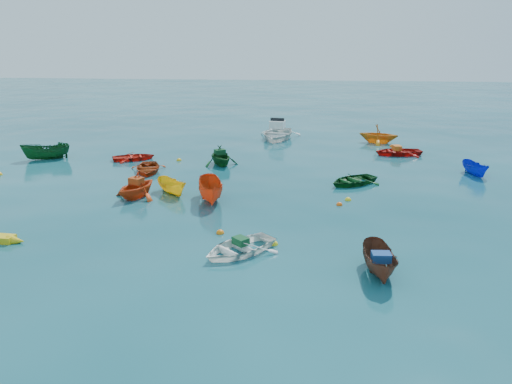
# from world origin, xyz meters

# --- Properties ---
(ground) EXTENTS (160.00, 160.00, 0.00)m
(ground) POSITION_xyz_m (0.00, 0.00, 0.00)
(ground) COLOR #0A3D49
(ground) RESTS_ON ground
(dinghy_white_near) EXTENTS (3.83, 3.88, 0.66)m
(dinghy_white_near) POSITION_xyz_m (0.02, -1.76, 0.00)
(dinghy_white_near) COLOR white
(dinghy_white_near) RESTS_ON ground
(sampan_brown_mid) EXTENTS (1.24, 2.87, 1.09)m
(sampan_brown_mid) POSITION_xyz_m (5.26, -3.01, 0.00)
(sampan_brown_mid) COLOR #572F1F
(sampan_brown_mid) RESTS_ON ground
(dinghy_orange_w) EXTENTS (3.20, 3.42, 1.45)m
(dinghy_orange_w) POSITION_xyz_m (-6.31, 4.73, 0.00)
(dinghy_orange_w) COLOR #DE4414
(dinghy_orange_w) RESTS_ON ground
(sampan_yellow_mid) EXTENTS (2.40, 2.44, 0.96)m
(sampan_yellow_mid) POSITION_xyz_m (-4.59, 5.51, 0.00)
(sampan_yellow_mid) COLOR yellow
(sampan_yellow_mid) RESTS_ON ground
(dinghy_green_e) EXTENTS (3.80, 3.67, 0.64)m
(dinghy_green_e) POSITION_xyz_m (5.25, 8.41, 0.00)
(dinghy_green_e) COLOR #10471A
(dinghy_green_e) RESTS_ON ground
(dinghy_red_nw) EXTENTS (3.41, 2.98, 0.59)m
(dinghy_red_nw) POSITION_xyz_m (-9.27, 12.85, 0.00)
(dinghy_red_nw) COLOR red
(dinghy_red_nw) RESTS_ON ground
(sampan_orange_n) EXTENTS (2.03, 3.50, 1.27)m
(sampan_orange_n) POSITION_xyz_m (-2.29, 4.57, 0.00)
(sampan_orange_n) COLOR #D14113
(sampan_orange_n) RESTS_ON ground
(dinghy_green_n) EXTENTS (3.29, 3.42, 1.39)m
(dinghy_green_n) POSITION_xyz_m (-3.08, 12.08, 0.00)
(dinghy_green_n) COLOR #114C1B
(dinghy_green_n) RESTS_ON ground
(dinghy_red_ne) EXTENTS (3.69, 2.93, 0.69)m
(dinghy_red_ne) POSITION_xyz_m (9.08, 16.25, 0.00)
(dinghy_red_ne) COLOR red
(dinghy_red_ne) RESTS_ON ground
(sampan_blue_far) EXTENTS (1.46, 2.55, 0.93)m
(sampan_blue_far) POSITION_xyz_m (12.87, 11.21, 0.00)
(sampan_blue_far) COLOR #0F21BF
(sampan_blue_far) RESTS_ON ground
(dinghy_red_far) EXTENTS (2.91, 3.55, 0.64)m
(dinghy_red_far) POSITION_xyz_m (-7.32, 9.82, 0.00)
(dinghy_red_far) COLOR #A2320D
(dinghy_red_far) RESTS_ON ground
(dinghy_orange_far) EXTENTS (3.60, 3.32, 1.58)m
(dinghy_orange_far) POSITION_xyz_m (8.22, 20.40, 0.00)
(dinghy_orange_far) COLOR orange
(dinghy_orange_far) RESTS_ON ground
(sampan_green_far) EXTENTS (3.38, 2.39, 1.23)m
(sampan_green_far) POSITION_xyz_m (-15.34, 12.37, 0.00)
(sampan_green_far) COLOR #10451C
(sampan_green_far) RESTS_ON ground
(motorboat_white) EXTENTS (4.17, 5.38, 1.63)m
(motorboat_white) POSITION_xyz_m (0.09, 21.39, 0.00)
(motorboat_white) COLOR white
(motorboat_white) RESTS_ON ground
(tarp_green_a) EXTENTS (0.74, 0.73, 0.29)m
(tarp_green_a) POSITION_xyz_m (0.08, -1.69, 0.47)
(tarp_green_a) COLOR #134F28
(tarp_green_a) RESTS_ON dinghy_white_near
(tarp_blue_a) EXTENTS (0.69, 0.54, 0.32)m
(tarp_blue_a) POSITION_xyz_m (5.27, -3.16, 0.70)
(tarp_blue_a) COLOR #184690
(tarp_blue_a) RESTS_ON sampan_brown_mid
(tarp_orange_a) EXTENTS (0.83, 0.73, 0.33)m
(tarp_orange_a) POSITION_xyz_m (-6.29, 4.77, 0.89)
(tarp_orange_a) COLOR #B43D12
(tarp_orange_a) RESTS_ON dinghy_orange_w
(tarp_green_b) EXTENTS (0.82, 0.77, 0.32)m
(tarp_green_b) POSITION_xyz_m (-3.13, 12.17, 0.85)
(tarp_green_b) COLOR #0F3F1D
(tarp_green_b) RESTS_ON dinghy_green_n
(tarp_orange_b) EXTENTS (0.65, 0.79, 0.34)m
(tarp_orange_b) POSITION_xyz_m (8.98, 16.24, 0.51)
(tarp_orange_b) COLOR #D85D16
(tarp_orange_b) RESTS_ON dinghy_red_ne
(buoy_ye_a) EXTENTS (0.33, 0.33, 0.33)m
(buoy_ye_a) POSITION_xyz_m (1.33, -0.82, 0.00)
(buoy_ye_a) COLOR yellow
(buoy_ye_a) RESTS_ON ground
(buoy_or_c) EXTENTS (0.35, 0.35, 0.35)m
(buoy_or_c) POSITION_xyz_m (-1.06, 0.16, 0.00)
(buoy_or_c) COLOR orange
(buoy_or_c) RESTS_ON ground
(buoy_ye_c) EXTENTS (0.33, 0.33, 0.33)m
(buoy_ye_c) POSITION_xyz_m (4.77, 5.33, 0.00)
(buoy_ye_c) COLOR yellow
(buoy_ye_c) RESTS_ON ground
(buoy_or_d) EXTENTS (0.31, 0.31, 0.31)m
(buoy_or_d) POSITION_xyz_m (4.27, 4.50, 0.00)
(buoy_or_d) COLOR #FF5B0D
(buoy_or_d) RESTS_ON ground
(buoy_ye_d) EXTENTS (0.34, 0.34, 0.34)m
(buoy_ye_d) POSITION_xyz_m (-6.12, 12.93, 0.00)
(buoy_ye_d) COLOR yellow
(buoy_ye_d) RESTS_ON ground
(buoy_or_e) EXTENTS (0.39, 0.39, 0.39)m
(buoy_or_e) POSITION_xyz_m (9.12, 18.95, 0.00)
(buoy_or_e) COLOR #FA5B0D
(buoy_or_e) RESTS_ON ground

